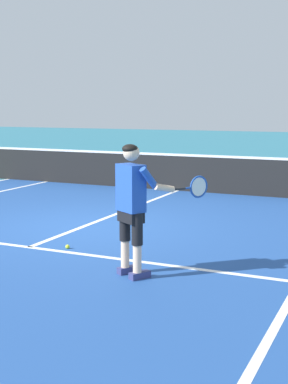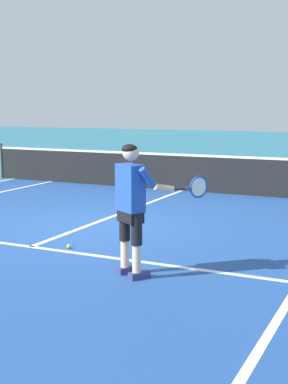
% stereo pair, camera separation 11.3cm
% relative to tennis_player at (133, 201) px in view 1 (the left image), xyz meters
% --- Properties ---
extents(ground_plane, '(80.00, 80.00, 0.00)m').
position_rel_tennis_player_xyz_m(ground_plane, '(-2.11, 2.30, -0.99)').
color(ground_plane, teal).
extents(court_inner_surface, '(10.98, 11.07, 0.00)m').
position_rel_tennis_player_xyz_m(court_inner_surface, '(-2.11, 1.69, -0.99)').
color(court_inner_surface, '#234C93').
rests_on(court_inner_surface, ground).
extents(line_service, '(8.23, 0.10, 0.01)m').
position_rel_tennis_player_xyz_m(line_service, '(-2.11, 0.63, -0.99)').
color(line_service, white).
rests_on(line_service, ground).
extents(line_centre_service, '(0.10, 6.40, 0.01)m').
position_rel_tennis_player_xyz_m(line_centre_service, '(-2.11, 3.83, -0.99)').
color(line_centre_service, white).
rests_on(line_centre_service, ground).
extents(tennis_net, '(11.96, 0.08, 1.07)m').
position_rel_tennis_player_xyz_m(tennis_net, '(-2.11, 7.03, -0.49)').
color(tennis_net, '#333338').
rests_on(tennis_net, ground).
extents(tennis_player, '(1.04, 0.91, 1.71)m').
position_rel_tennis_player_xyz_m(tennis_player, '(0.00, 0.00, 0.00)').
color(tennis_player, navy).
rests_on(tennis_player, ground).
extents(tennis_ball_by_baseline, '(0.07, 0.07, 0.07)m').
position_rel_tennis_player_xyz_m(tennis_ball_by_baseline, '(-1.52, 0.81, -0.96)').
color(tennis_ball_by_baseline, '#CCE02D').
rests_on(tennis_ball_by_baseline, ground).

